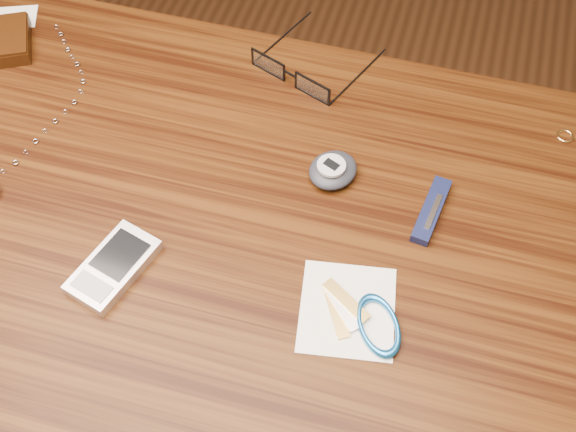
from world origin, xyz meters
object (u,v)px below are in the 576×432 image
Objects in this scene: pocket_knife at (431,210)px; eyeglasses at (294,74)px; pedometer at (333,170)px; pda_phone at (113,267)px; notepad_keys at (363,318)px; desk at (238,292)px.

eyeglasses is at bearing 142.01° from pocket_knife.
pda_phone is at bearing -135.73° from pedometer.
pocket_knife is at bearing -37.99° from eyeglasses.
eyeglasses is 0.17m from pedometer.
pda_phone is 0.28m from notepad_keys.
pda_phone is 1.20× the size of pocket_knife.
pocket_knife is (0.32, 0.17, -0.00)m from pda_phone.
pda_phone is (-0.11, -0.33, -0.01)m from eyeglasses.
pocket_knife is (0.05, 0.15, 0.00)m from notepad_keys.
desk is 10.49× the size of pocket_knife.
desk is 0.17m from pda_phone.
eyeglasses is at bearing 117.32° from notepad_keys.
eyeglasses is at bearing 121.82° from pedometer.
desk is 5.86× the size of eyeglasses.
notepad_keys is (0.16, -0.32, -0.01)m from eyeglasses.
notepad_keys is (0.27, 0.02, -0.00)m from pda_phone.
pedometer is 0.19m from notepad_keys.
notepad_keys is at bearing -106.51° from pocket_knife.
pedometer is at bearing 44.27° from pda_phone.
pedometer is at bearing 57.53° from desk.
pda_phone is at bearing -176.70° from notepad_keys.
pedometer is (0.09, -0.14, -0.00)m from eyeglasses.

